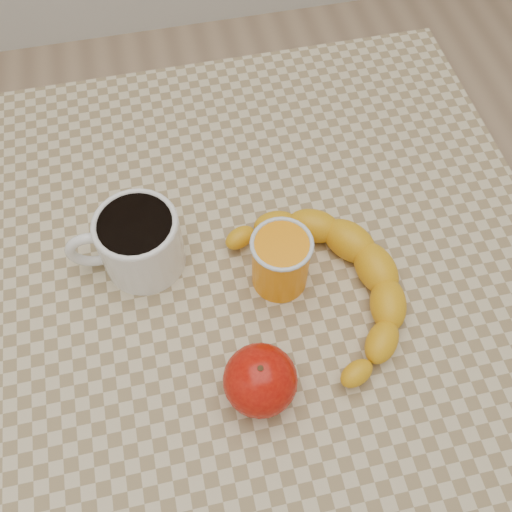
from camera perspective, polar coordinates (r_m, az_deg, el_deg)
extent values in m
plane|color=tan|center=(1.45, 0.00, -15.76)|extent=(3.00, 3.00, 0.00)
cube|color=#C1AF88|center=(0.77, 0.00, -1.52)|extent=(0.80, 0.80, 0.04)
cube|color=#8A6346|center=(0.81, 0.00, -3.24)|extent=(0.74, 0.74, 0.06)
cylinder|color=#8A6346|center=(1.30, -18.79, 0.67)|extent=(0.05, 0.05, 0.71)
cylinder|color=#8A6346|center=(1.34, 11.47, 6.27)|extent=(0.05, 0.05, 0.71)
cylinder|color=white|center=(0.73, -11.46, 1.29)|extent=(0.11, 0.11, 0.09)
cylinder|color=black|center=(0.70, -12.00, 2.99)|extent=(0.09, 0.09, 0.01)
torus|color=white|center=(0.70, -12.06, 3.17)|extent=(0.11, 0.11, 0.01)
torus|color=white|center=(0.74, -16.04, 0.59)|extent=(0.07, 0.02, 0.07)
cylinder|color=orange|center=(0.71, 2.47, -0.62)|extent=(0.07, 0.07, 0.09)
torus|color=silver|center=(0.67, 2.61, 1.23)|extent=(0.08, 0.08, 0.01)
ellipsoid|color=#8E0804|center=(0.65, 0.43, -12.31)|extent=(0.10, 0.10, 0.08)
cylinder|color=#382311|center=(0.62, 0.45, -11.35)|extent=(0.01, 0.01, 0.01)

